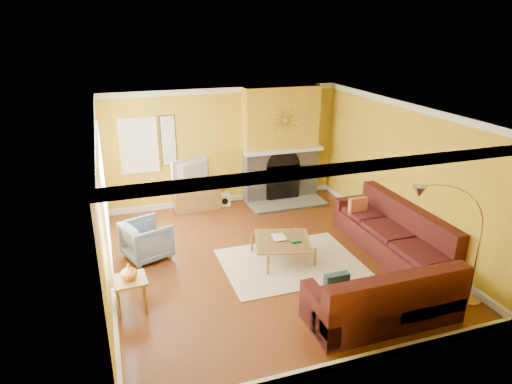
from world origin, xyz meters
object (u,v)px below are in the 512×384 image
object	(u,v)px
coffee_table	(282,249)
media_console	(197,197)
armchair	(147,240)
side_table	(131,294)
arc_lamp	(449,248)
sectional_sofa	(356,247)

from	to	relation	value
coffee_table	media_console	xyz separation A→B (m)	(-0.98, 2.87, 0.09)
armchair	side_table	size ratio (longest dim) A/B	1.48
armchair	coffee_table	bearing A→B (deg)	-130.09
coffee_table	armchair	bearing A→B (deg)	159.95
armchair	arc_lamp	world-z (taller)	arc_lamp
armchair	sectional_sofa	bearing A→B (deg)	-135.64
sectional_sofa	arc_lamp	world-z (taller)	arc_lamp
armchair	arc_lamp	bearing A→B (deg)	-147.17
sectional_sofa	media_console	distance (m)	4.16
sectional_sofa	arc_lamp	distance (m)	1.66
coffee_table	arc_lamp	size ratio (longest dim) A/B	0.48
sectional_sofa	arc_lamp	bearing A→B (deg)	-65.60
media_console	armchair	bearing A→B (deg)	-123.43
coffee_table	arc_lamp	distance (m)	2.88
side_table	arc_lamp	bearing A→B (deg)	-18.36
side_table	media_console	bearing A→B (deg)	64.27
sectional_sofa	side_table	size ratio (longest dim) A/B	6.97
arc_lamp	side_table	bearing A→B (deg)	161.64
media_console	arc_lamp	world-z (taller)	arc_lamp
sectional_sofa	side_table	world-z (taller)	sectional_sofa
sectional_sofa	side_table	distance (m)	3.76
coffee_table	arc_lamp	bearing A→B (deg)	-52.33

